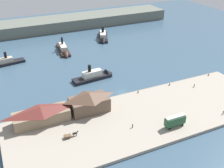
{
  "coord_description": "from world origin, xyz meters",
  "views": [
    {
      "loc": [
        -50.51,
        -98.9,
        64.61
      ],
      "look_at": [
        -2.27,
        5.77,
        2.0
      ],
      "focal_mm": 44.02,
      "sensor_mm": 36.0,
      "label": 1
    }
  ],
  "objects_px": {
    "mooring_post_west": "(138,92)",
    "street_tram": "(175,120)",
    "ferry_shed_east_terminal": "(41,114)",
    "pedestrian_at_waters_edge": "(133,126)",
    "ferry_shed_central_terminal": "(89,101)",
    "ferry_outer_harbor": "(103,38)",
    "mooring_post_center_east": "(170,84)",
    "ferry_near_quay": "(96,75)",
    "ferry_moored_east": "(64,51)",
    "pedestrian_near_west_shed": "(223,112)",
    "pedestrian_by_tram": "(194,85)",
    "mooring_post_east": "(209,75)",
    "horse_cart": "(71,135)",
    "ferry_mid_harbor": "(2,63)"
  },
  "relations": [
    {
      "from": "pedestrian_near_west_shed",
      "to": "mooring_post_east",
      "type": "height_order",
      "value": "pedestrian_near_west_shed"
    },
    {
      "from": "ferry_shed_central_terminal",
      "to": "pedestrian_by_tram",
      "type": "height_order",
      "value": "ferry_shed_central_terminal"
    },
    {
      "from": "mooring_post_west",
      "to": "street_tram",
      "type": "bearing_deg",
      "value": -89.77
    },
    {
      "from": "street_tram",
      "to": "ferry_moored_east",
      "type": "distance_m",
      "value": 93.61
    },
    {
      "from": "horse_cart",
      "to": "mooring_post_center_east",
      "type": "relative_size",
      "value": 6.01
    },
    {
      "from": "mooring_post_west",
      "to": "ferry_moored_east",
      "type": "height_order",
      "value": "ferry_moored_east"
    },
    {
      "from": "street_tram",
      "to": "pedestrian_at_waters_edge",
      "type": "distance_m",
      "value": 15.97
    },
    {
      "from": "ferry_shed_central_terminal",
      "to": "mooring_post_center_east",
      "type": "xyz_separation_m",
      "value": [
        42.46,
        4.02,
        -3.81
      ]
    },
    {
      "from": "ferry_near_quay",
      "to": "mooring_post_east",
      "type": "bearing_deg",
      "value": -24.04
    },
    {
      "from": "ferry_shed_central_terminal",
      "to": "mooring_post_center_east",
      "type": "relative_size",
      "value": 17.45
    },
    {
      "from": "ferry_moored_east",
      "to": "pedestrian_at_waters_edge",
      "type": "bearing_deg",
      "value": -88.82
    },
    {
      "from": "street_tram",
      "to": "ferry_outer_harbor",
      "type": "height_order",
      "value": "ferry_outer_harbor"
    },
    {
      "from": "mooring_post_center_east",
      "to": "ferry_near_quay",
      "type": "distance_m",
      "value": 36.89
    },
    {
      "from": "ferry_shed_central_terminal",
      "to": "pedestrian_at_waters_edge",
      "type": "xyz_separation_m",
      "value": [
        10.59,
        -17.49,
        -3.51
      ]
    },
    {
      "from": "ferry_near_quay",
      "to": "ferry_outer_harbor",
      "type": "xyz_separation_m",
      "value": [
        26.29,
        53.09,
        -0.07
      ]
    },
    {
      "from": "ferry_shed_east_terminal",
      "to": "horse_cart",
      "type": "distance_m",
      "value": 15.36
    },
    {
      "from": "street_tram",
      "to": "mooring_post_center_east",
      "type": "relative_size",
      "value": 9.15
    },
    {
      "from": "ferry_shed_east_terminal",
      "to": "mooring_post_east",
      "type": "distance_m",
      "value": 86.33
    },
    {
      "from": "ferry_moored_east",
      "to": "ferry_shed_east_terminal",
      "type": "bearing_deg",
      "value": -112.37
    },
    {
      "from": "ferry_outer_harbor",
      "to": "mooring_post_center_east",
      "type": "bearing_deg",
      "value": -88.55
    },
    {
      "from": "ferry_outer_harbor",
      "to": "mooring_post_east",
      "type": "bearing_deg",
      "value": -71.06
    },
    {
      "from": "mooring_post_center_east",
      "to": "ferry_near_quay",
      "type": "relative_size",
      "value": 0.04
    },
    {
      "from": "mooring_post_east",
      "to": "mooring_post_center_east",
      "type": "distance_m",
      "value": 24.32
    },
    {
      "from": "ferry_near_quay",
      "to": "ferry_moored_east",
      "type": "relative_size",
      "value": 0.9
    },
    {
      "from": "ferry_shed_east_terminal",
      "to": "pedestrian_by_tram",
      "type": "height_order",
      "value": "ferry_shed_east_terminal"
    },
    {
      "from": "horse_cart",
      "to": "pedestrian_at_waters_edge",
      "type": "xyz_separation_m",
      "value": [
        22.75,
        -4.34,
        -0.18
      ]
    },
    {
      "from": "horse_cart",
      "to": "mooring_post_center_east",
      "type": "bearing_deg",
      "value": 17.46
    },
    {
      "from": "pedestrian_near_west_shed",
      "to": "ferry_outer_harbor",
      "type": "relative_size",
      "value": 0.07
    },
    {
      "from": "ferry_near_quay",
      "to": "ferry_shed_east_terminal",
      "type": "bearing_deg",
      "value": -140.59
    },
    {
      "from": "ferry_shed_central_terminal",
      "to": "mooring_post_east",
      "type": "distance_m",
      "value": 67.02
    },
    {
      "from": "pedestrian_near_west_shed",
      "to": "mooring_post_center_east",
      "type": "height_order",
      "value": "pedestrian_near_west_shed"
    },
    {
      "from": "street_tram",
      "to": "pedestrian_at_waters_edge",
      "type": "height_order",
      "value": "street_tram"
    },
    {
      "from": "mooring_post_center_east",
      "to": "ferry_mid_harbor",
      "type": "distance_m",
      "value": 92.92
    },
    {
      "from": "mooring_post_west",
      "to": "pedestrian_by_tram",
      "type": "bearing_deg",
      "value": -13.19
    },
    {
      "from": "ferry_shed_east_terminal",
      "to": "ferry_moored_east",
      "type": "bearing_deg",
      "value": 67.63
    },
    {
      "from": "ferry_near_quay",
      "to": "mooring_post_center_east",
      "type": "bearing_deg",
      "value": -40.07
    },
    {
      "from": "pedestrian_by_tram",
      "to": "mooring_post_center_east",
      "type": "height_order",
      "value": "pedestrian_by_tram"
    },
    {
      "from": "pedestrian_at_waters_edge",
      "to": "mooring_post_west",
      "type": "relative_size",
      "value": 1.82
    },
    {
      "from": "horse_cart",
      "to": "pedestrian_by_tram",
      "type": "distance_m",
      "value": 65.19
    },
    {
      "from": "ferry_shed_central_terminal",
      "to": "pedestrian_at_waters_edge",
      "type": "distance_m",
      "value": 20.75
    },
    {
      "from": "ferry_mid_harbor",
      "to": "street_tram",
      "type": "bearing_deg",
      "value": -58.59
    },
    {
      "from": "ferry_shed_central_terminal",
      "to": "mooring_post_west",
      "type": "distance_m",
      "value": 25.81
    },
    {
      "from": "ferry_shed_central_terminal",
      "to": "pedestrian_at_waters_edge",
      "type": "relative_size",
      "value": 9.59
    },
    {
      "from": "ferry_shed_east_terminal",
      "to": "pedestrian_at_waters_edge",
      "type": "relative_size",
      "value": 13.11
    },
    {
      "from": "mooring_post_center_east",
      "to": "ferry_outer_harbor",
      "type": "bearing_deg",
      "value": 91.45
    },
    {
      "from": "ferry_shed_east_terminal",
      "to": "ferry_near_quay",
      "type": "relative_size",
      "value": 0.96
    },
    {
      "from": "horse_cart",
      "to": "pedestrian_at_waters_edge",
      "type": "height_order",
      "value": "horse_cart"
    },
    {
      "from": "ferry_shed_east_terminal",
      "to": "ferry_outer_harbor",
      "type": "height_order",
      "value": "ferry_outer_harbor"
    },
    {
      "from": "pedestrian_at_waters_edge",
      "to": "mooring_post_center_east",
      "type": "xyz_separation_m",
      "value": [
        31.86,
        21.51,
        -0.3
      ]
    },
    {
      "from": "pedestrian_by_tram",
      "to": "mooring_post_west",
      "type": "height_order",
      "value": "pedestrian_by_tram"
    }
  ]
}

